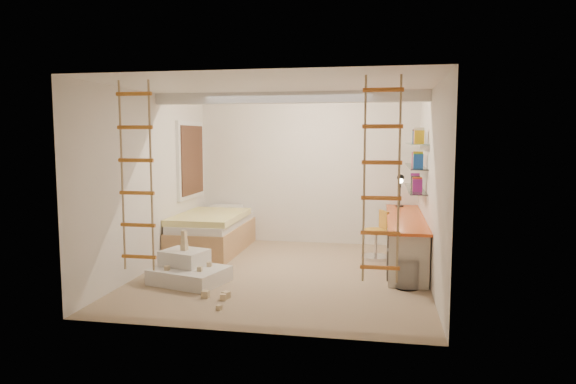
% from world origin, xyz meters
% --- Properties ---
extents(floor, '(4.50, 4.50, 0.00)m').
position_xyz_m(floor, '(0.00, 0.00, 0.00)').
color(floor, tan).
rests_on(floor, ground).
extents(ceiling_beam, '(4.00, 0.18, 0.16)m').
position_xyz_m(ceiling_beam, '(0.00, 0.30, 2.52)').
color(ceiling_beam, white).
rests_on(ceiling_beam, ceiling).
extents(window_frame, '(0.06, 1.15, 1.35)m').
position_xyz_m(window_frame, '(-1.97, 1.50, 1.55)').
color(window_frame, white).
rests_on(window_frame, wall_left).
extents(window_blind, '(0.02, 1.00, 1.20)m').
position_xyz_m(window_blind, '(-1.93, 1.50, 1.55)').
color(window_blind, '#4C2D1E').
rests_on(window_blind, window_frame).
extents(rope_ladder_left, '(0.41, 0.04, 2.13)m').
position_xyz_m(rope_ladder_left, '(-1.35, -1.75, 1.52)').
color(rope_ladder_left, orange).
rests_on(rope_ladder_left, ceiling).
extents(rope_ladder_right, '(0.41, 0.04, 2.13)m').
position_xyz_m(rope_ladder_right, '(1.35, -1.75, 1.52)').
color(rope_ladder_right, orange).
rests_on(rope_ladder_right, ceiling).
extents(waste_bin, '(0.30, 0.30, 0.38)m').
position_xyz_m(waste_bin, '(1.70, -0.41, 0.19)').
color(waste_bin, white).
rests_on(waste_bin, floor).
extents(desk, '(0.56, 2.80, 0.75)m').
position_xyz_m(desk, '(1.72, 0.86, 0.40)').
color(desk, '#CF4C18').
rests_on(desk, floor).
extents(shelves, '(0.25, 1.80, 0.71)m').
position_xyz_m(shelves, '(1.87, 1.13, 1.50)').
color(shelves, white).
rests_on(shelves, wall_right).
extents(bed, '(1.02, 2.00, 0.69)m').
position_xyz_m(bed, '(-1.48, 1.23, 0.33)').
color(bed, '#AD7F51').
rests_on(bed, floor).
extents(task_lamp, '(0.14, 0.36, 0.57)m').
position_xyz_m(task_lamp, '(1.67, 1.82, 1.14)').
color(task_lamp, black).
rests_on(task_lamp, desk).
extents(swivel_chair, '(0.61, 0.61, 0.78)m').
position_xyz_m(swivel_chair, '(1.29, 1.16, 0.29)').
color(swivel_chair, gold).
rests_on(swivel_chair, floor).
extents(play_platform, '(1.08, 0.94, 0.41)m').
position_xyz_m(play_platform, '(-1.21, -0.64, 0.16)').
color(play_platform, silver).
rests_on(play_platform, floor).
extents(toy_blocks, '(1.04, 1.20, 0.68)m').
position_xyz_m(toy_blocks, '(-0.94, -0.92, 0.27)').
color(toy_blocks, '#CCB284').
rests_on(toy_blocks, floor).
extents(books, '(0.14, 0.64, 0.92)m').
position_xyz_m(books, '(1.87, 1.13, 1.60)').
color(books, '#8C1E7F').
rests_on(books, shelves).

